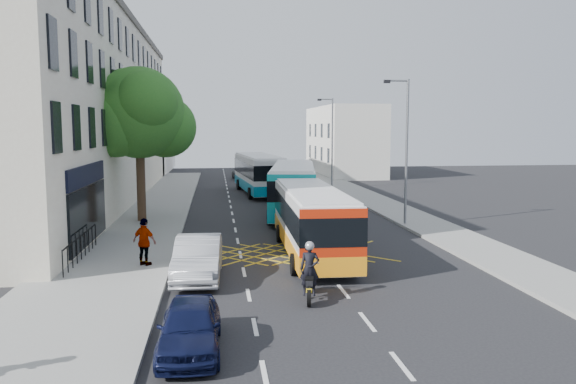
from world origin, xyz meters
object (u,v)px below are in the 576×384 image
object	(u,v)px
parked_car_blue	(190,327)
distant_car_grey	(243,174)
street_tree	(139,114)
lamp_near	(405,144)
distant_car_dark	(276,170)
parked_car_silver	(198,258)
lamp_far	(331,138)
red_hatchback	(331,205)
pedestrian_far	(145,242)
bus_far	(259,173)
bus_mid	(293,188)
motorbike	(310,272)
bus_near	(312,220)

from	to	relation	value
parked_car_blue	distant_car_grey	xyz separation A→B (m)	(3.58, 46.91, -0.04)
street_tree	lamp_near	distance (m)	15.10
street_tree	lamp_near	bearing A→B (deg)	-11.40
lamp_near	distant_car_dark	size ratio (longest dim) A/B	2.15
parked_car_silver	distant_car_grey	world-z (taller)	parked_car_silver
lamp_far	parked_car_blue	bearing A→B (deg)	-106.91
street_tree	red_hatchback	world-z (taller)	street_tree
lamp_near	lamp_far	xyz separation A→B (m)	(0.00, 20.00, 0.00)
distant_car_grey	pedestrian_far	distance (m)	38.86
parked_car_blue	red_hatchback	xyz separation A→B (m)	(8.05, 21.62, -0.07)
lamp_far	red_hatchback	bearing A→B (deg)	-101.58
bus_far	pedestrian_far	distance (m)	25.71
lamp_near	bus_mid	distance (m)	7.98
lamp_near	motorbike	xyz separation A→B (m)	(-7.48, -12.72, -3.72)
bus_near	bus_mid	world-z (taller)	bus_mid
bus_mid	distant_car_grey	bearing A→B (deg)	103.28
parked_car_silver	distant_car_grey	xyz separation A→B (m)	(3.58, 40.10, -0.17)
lamp_far	red_hatchback	xyz separation A→B (m)	(-3.05, -14.88, -4.05)
bus_near	parked_car_silver	bearing A→B (deg)	-143.64
distant_car_grey	motorbike	bearing A→B (deg)	-94.74
red_hatchback	distant_car_dark	distance (m)	29.38
bus_mid	bus_far	world-z (taller)	bus_far
street_tree	lamp_far	distance (m)	22.57
parked_car_blue	lamp_near	bearing A→B (deg)	56.92
distant_car_grey	bus_mid	bearing A→B (deg)	-90.39
distant_car_dark	pedestrian_far	xyz separation A→B (m)	(-9.79, -42.53, 0.47)
lamp_far	parked_car_silver	bearing A→B (deg)	-110.49
distant_car_dark	street_tree	bearing A→B (deg)	69.47
lamp_far	street_tree	bearing A→B (deg)	-130.81
bus_mid	bus_far	size ratio (longest dim) A/B	0.99
distant_car_grey	pedestrian_far	world-z (taller)	pedestrian_far
lamp_near	distant_car_grey	world-z (taller)	lamp_near
lamp_near	motorbike	size ratio (longest dim) A/B	3.75
lamp_near	red_hatchback	bearing A→B (deg)	120.80
bus_near	red_hatchback	distance (m)	11.95
pedestrian_far	parked_car_silver	bearing A→B (deg)	175.71
lamp_near	distant_car_dark	distance (m)	34.89
bus_mid	distant_car_dark	distance (m)	29.67
lamp_near	distant_car_grey	xyz separation A→B (m)	(-7.52, 30.41, -4.02)
bus_near	distant_car_grey	distance (m)	36.78
lamp_near	distant_car_grey	size ratio (longest dim) A/B	1.88
bus_far	red_hatchback	xyz separation A→B (m)	(3.77, -11.75, -1.14)
pedestrian_far	parked_car_blue	bearing A→B (deg)	137.91
street_tree	bus_mid	distance (m)	10.43
lamp_near	bus_near	world-z (taller)	lamp_near
lamp_far	parked_car_silver	xyz separation A→B (m)	(-11.10, -29.69, -3.85)
street_tree	lamp_near	world-z (taller)	street_tree
motorbike	pedestrian_far	xyz separation A→B (m)	(-5.72, 4.68, 0.18)
distant_car_dark	pedestrian_far	size ratio (longest dim) A/B	2.00
street_tree	bus_near	bearing A→B (deg)	-47.92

